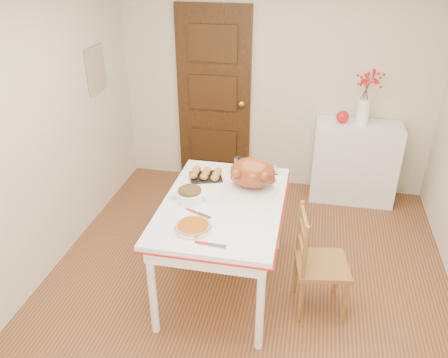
% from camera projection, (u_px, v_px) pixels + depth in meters
% --- Properties ---
extents(floor, '(3.50, 4.00, 0.00)m').
position_uv_depth(floor, '(244.00, 289.00, 3.89)').
color(floor, '#582B15').
rests_on(floor, ground).
extents(wall_back, '(3.50, 0.00, 2.50)m').
position_uv_depth(wall_back, '(276.00, 82.00, 5.03)').
color(wall_back, beige).
rests_on(wall_back, ground).
extents(wall_left, '(0.00, 4.00, 2.50)m').
position_uv_depth(wall_left, '(30.00, 139.00, 3.61)').
color(wall_left, beige).
rests_on(wall_left, ground).
extents(door_back, '(0.85, 0.06, 2.06)m').
position_uv_depth(door_back, '(214.00, 98.00, 5.23)').
color(door_back, black).
rests_on(door_back, ground).
extents(photo_board, '(0.03, 0.35, 0.45)m').
position_uv_depth(photo_board, '(96.00, 69.00, 4.53)').
color(photo_board, tan).
rests_on(photo_board, ground).
extents(sideboard, '(0.91, 0.40, 0.91)m').
position_uv_depth(sideboard, '(354.00, 162.00, 5.05)').
color(sideboard, white).
rests_on(sideboard, floor).
extents(kitchen_table, '(0.95, 1.39, 0.83)m').
position_uv_depth(kitchen_table, '(223.00, 245.00, 3.76)').
color(kitchen_table, white).
rests_on(kitchen_table, floor).
extents(chair_oak, '(0.45, 0.45, 0.89)m').
position_uv_depth(chair_oak, '(322.00, 263.00, 3.51)').
color(chair_oak, '#A36B27').
rests_on(chair_oak, floor).
extents(berry_vase, '(0.30, 0.30, 0.57)m').
position_uv_depth(berry_vase, '(365.00, 98.00, 4.70)').
color(berry_vase, white).
rests_on(berry_vase, sideboard).
extents(apple, '(0.13, 0.13, 0.13)m').
position_uv_depth(apple, '(343.00, 117.00, 4.84)').
color(apple, red).
rests_on(apple, sideboard).
extents(turkey_platter, '(0.51, 0.45, 0.27)m').
position_uv_depth(turkey_platter, '(253.00, 174.00, 3.68)').
color(turkey_platter, brown).
rests_on(turkey_platter, kitchen_table).
extents(pumpkin_pie, '(0.33, 0.33, 0.05)m').
position_uv_depth(pumpkin_pie, '(193.00, 226.00, 3.22)').
color(pumpkin_pie, '#8D440A').
rests_on(pumpkin_pie, kitchen_table).
extents(stuffing_dish, '(0.32, 0.27, 0.11)m').
position_uv_depth(stuffing_dish, '(190.00, 193.00, 3.58)').
color(stuffing_dish, brown).
rests_on(stuffing_dish, kitchen_table).
extents(rolls_tray, '(0.32, 0.29, 0.07)m').
position_uv_depth(rolls_tray, '(206.00, 174.00, 3.90)').
color(rolls_tray, '#996327').
rests_on(rolls_tray, kitchen_table).
extents(pie_server, '(0.22, 0.08, 0.01)m').
position_uv_depth(pie_server, '(210.00, 244.00, 3.07)').
color(pie_server, silver).
rests_on(pie_server, kitchen_table).
extents(carving_knife, '(0.23, 0.14, 0.01)m').
position_uv_depth(carving_knife, '(198.00, 213.00, 3.41)').
color(carving_knife, silver).
rests_on(carving_knife, kitchen_table).
extents(drinking_glass, '(0.08, 0.08, 0.12)m').
position_uv_depth(drinking_glass, '(238.00, 164.00, 4.03)').
color(drinking_glass, white).
rests_on(drinking_glass, kitchen_table).
extents(shaker_pair, '(0.10, 0.05, 0.09)m').
position_uv_depth(shaker_pair, '(273.00, 169.00, 3.96)').
color(shaker_pair, white).
rests_on(shaker_pair, kitchen_table).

